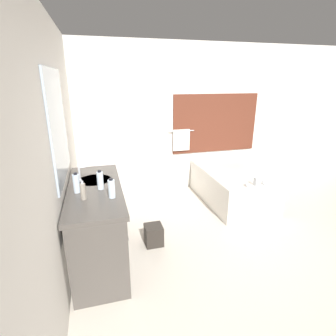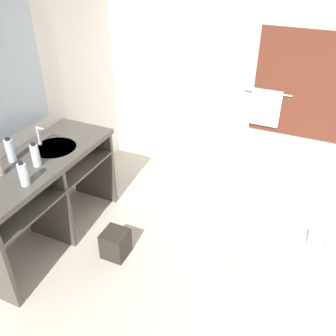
{
  "view_description": "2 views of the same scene",
  "coord_description": "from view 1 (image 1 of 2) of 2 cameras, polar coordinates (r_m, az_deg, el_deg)",
  "views": [
    {
      "loc": [
        -1.81,
        -2.44,
        2.05
      ],
      "look_at": [
        -0.86,
        1.04,
        0.84
      ],
      "focal_mm": 28.0,
      "sensor_mm": 36.0,
      "label": 1
    },
    {
      "loc": [
        0.27,
        -1.65,
        2.6
      ],
      "look_at": [
        -0.89,
        0.93,
        0.78
      ],
      "focal_mm": 40.0,
      "sensor_mm": 36.0,
      "label": 2
    }
  ],
  "objects": [
    {
      "name": "ground_plane",
      "position": [
        3.67,
        18.32,
        -16.46
      ],
      "size": [
        16.0,
        16.0,
        0.0
      ],
      "primitive_type": "plane",
      "color": "beige",
      "rests_on": "ground"
    },
    {
      "name": "wall_back_with_blinds",
      "position": [
        5.06,
        6.14,
        10.49
      ],
      "size": [
        7.4,
        0.13,
        2.7
      ],
      "color": "white",
      "rests_on": "ground_plane"
    },
    {
      "name": "wall_left_with_mirror",
      "position": [
        2.58,
        -23.93,
        1.34
      ],
      "size": [
        0.08,
        7.4,
        2.7
      ],
      "color": "white",
      "rests_on": "ground_plane"
    },
    {
      "name": "vanity_counter",
      "position": [
        3.19,
        -15.28,
        -7.69
      ],
      "size": [
        0.59,
        1.56,
        0.91
      ],
      "color": "#4C4742",
      "rests_on": "ground_plane"
    },
    {
      "name": "sink_faucet",
      "position": [
        3.26,
        -18.66,
        -1.27
      ],
      "size": [
        0.09,
        0.04,
        0.18
      ],
      "color": "silver",
      "rests_on": "vanity_counter"
    },
    {
      "name": "bathtub",
      "position": [
        4.76,
        13.67,
        -3.43
      ],
      "size": [
        0.96,
        1.59,
        0.68
      ],
      "color": "silver",
      "rests_on": "ground_plane"
    },
    {
      "name": "water_bottle_1",
      "position": [
        2.96,
        -14.56,
        -2.6
      ],
      "size": [
        0.07,
        0.07,
        0.22
      ],
      "color": "silver",
      "rests_on": "vanity_counter"
    },
    {
      "name": "water_bottle_2",
      "position": [
        2.72,
        -12.19,
        -4.39
      ],
      "size": [
        0.07,
        0.07,
        0.21
      ],
      "color": "silver",
      "rests_on": "vanity_counter"
    },
    {
      "name": "water_bottle_3",
      "position": [
        2.94,
        -19.32,
        -3.13
      ],
      "size": [
        0.07,
        0.07,
        0.22
      ],
      "color": "silver",
      "rests_on": "vanity_counter"
    },
    {
      "name": "soap_dispenser",
      "position": [
        2.76,
        -18.02,
        -4.84
      ],
      "size": [
        0.05,
        0.05,
        0.2
      ],
      "color": "gray",
      "rests_on": "vanity_counter"
    },
    {
      "name": "waste_bin",
      "position": [
        3.53,
        -3.12,
        -14.33
      ],
      "size": [
        0.23,
        0.23,
        0.27
      ],
      "color": "#2D2823",
      "rests_on": "ground_plane"
    }
  ]
}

